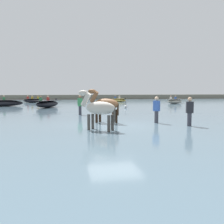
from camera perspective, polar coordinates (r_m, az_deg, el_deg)
ground_plane at (r=11.43m, az=0.51°, el=-4.55°), size 120.00×120.00×0.00m
water_surface at (r=21.22m, az=-5.29°, el=0.18°), size 90.00×90.00×0.26m
horse_lead_pinto at (r=9.95m, az=-3.19°, el=0.71°), size 1.59×1.36×1.95m
horse_trailing_bay at (r=12.30m, az=-1.69°, el=1.73°), size 1.62×1.46×2.02m
boat_distant_west at (r=36.83m, az=-18.60°, el=2.63°), size 3.03×1.94×1.06m
boat_near_starboard at (r=37.63m, az=1.72°, el=2.88°), size 2.22×2.86×1.00m
boat_near_port at (r=25.14m, az=-15.28°, el=1.91°), size 2.84×3.73×1.21m
boat_mid_channel at (r=28.80m, az=-24.57°, el=1.97°), size 4.08×1.70×1.19m
boat_far_inshore at (r=33.02m, az=14.88°, el=2.51°), size 2.98×2.15×1.10m
person_spectator_far at (r=16.65m, az=-7.71°, el=1.40°), size 0.35×0.38×1.63m
person_wading_close at (r=11.75m, az=18.18°, el=-0.28°), size 0.36×0.28×1.63m
person_onlooker_left at (r=12.47m, az=10.67°, el=0.17°), size 0.37×0.36×1.63m
channel_buoy at (r=23.36m, az=3.32°, el=1.33°), size 0.30×0.30×0.70m
far_shoreline at (r=50.39m, az=-9.14°, el=3.43°), size 80.00×2.40×1.22m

